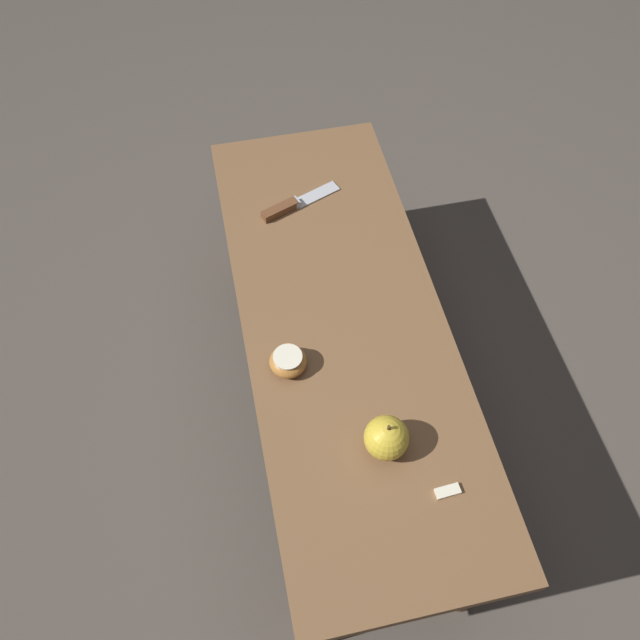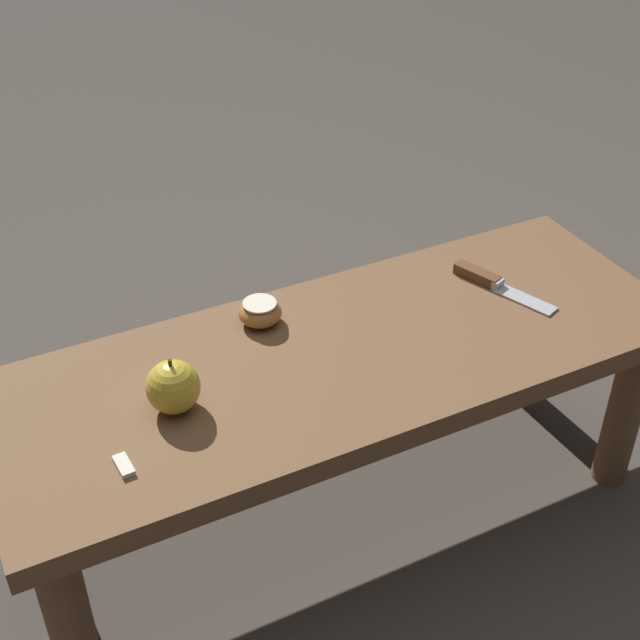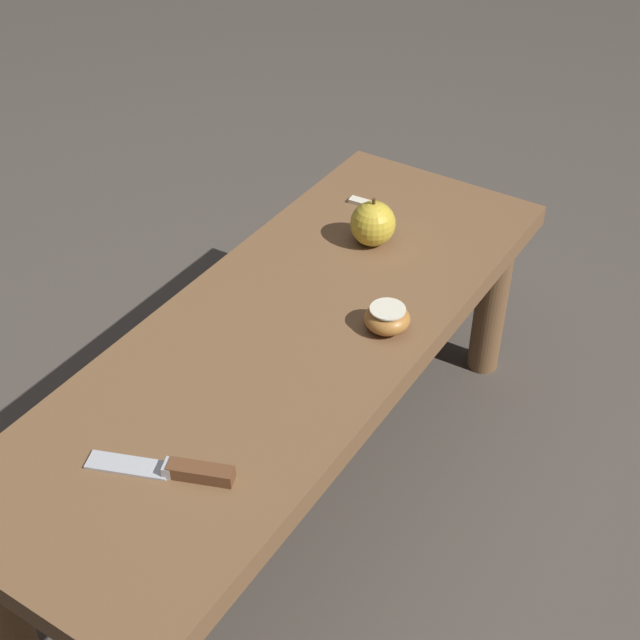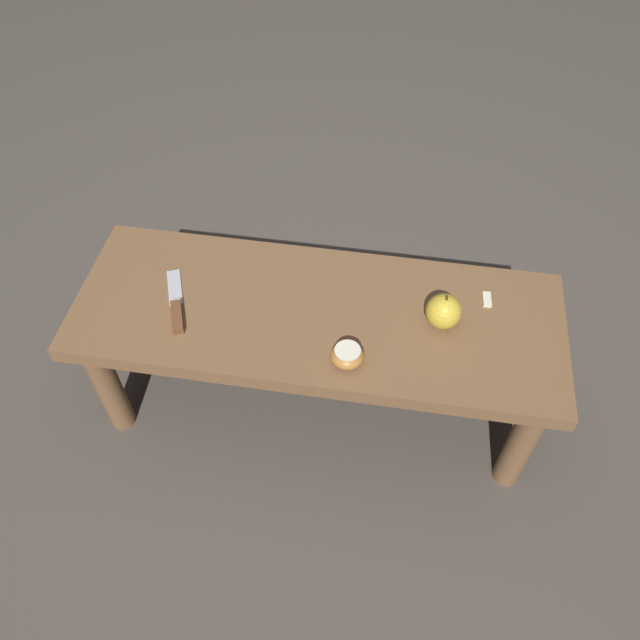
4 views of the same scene
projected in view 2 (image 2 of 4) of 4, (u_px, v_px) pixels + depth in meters
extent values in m
plane|color=#4C443D|center=(340.00, 513.00, 1.68)|extent=(8.00, 8.00, 0.00)
cube|color=brown|center=(343.00, 360.00, 1.46)|extent=(1.16, 0.42, 0.04)
cylinder|color=brown|center=(526.00, 324.00, 1.88)|extent=(0.07, 0.07, 0.35)
cylinder|color=brown|center=(27.00, 487.00, 1.50)|extent=(0.07, 0.07, 0.35)
cylinder|color=brown|center=(625.00, 409.00, 1.66)|extent=(0.07, 0.07, 0.35)
cylinder|color=brown|center=(71.00, 625.00, 1.28)|extent=(0.07, 0.07, 0.35)
cube|color=#B7BABF|center=(525.00, 300.00, 1.57)|extent=(0.07, 0.12, 0.00)
cube|color=#B7BABF|center=(498.00, 284.00, 1.59)|extent=(0.03, 0.02, 0.02)
cube|color=brown|center=(477.00, 275.00, 1.62)|extent=(0.05, 0.09, 0.02)
sphere|color=gold|center=(173.00, 387.00, 1.32)|extent=(0.08, 0.08, 0.08)
cylinder|color=#4C3319|center=(170.00, 364.00, 1.29)|extent=(0.01, 0.01, 0.01)
ellipsoid|color=#B27233|center=(260.00, 313.00, 1.50)|extent=(0.07, 0.07, 0.04)
cylinder|color=silver|center=(260.00, 303.00, 1.49)|extent=(0.06, 0.06, 0.00)
cube|color=silver|center=(124.00, 465.00, 1.24)|extent=(0.02, 0.05, 0.01)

